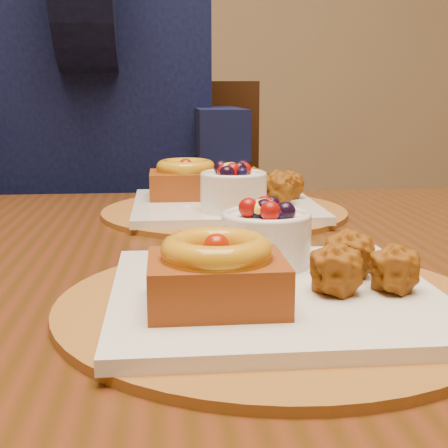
{
  "coord_description": "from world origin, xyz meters",
  "views": [
    {
      "loc": [
        0.0,
        -0.62,
        0.94
      ],
      "look_at": [
        0.06,
        -0.06,
        0.82
      ],
      "focal_mm": 50.0,
      "sensor_mm": 36.0,
      "label": 1
    }
  ],
  "objects_px": {
    "dining_table": "(242,308)",
    "chair_far": "(165,255)",
    "place_setting_far": "(223,198)",
    "diner": "(95,59)",
    "place_setting_near": "(270,281)"
  },
  "relations": [
    {
      "from": "dining_table",
      "to": "chair_far",
      "type": "xyz_separation_m",
      "value": [
        -0.1,
        0.81,
        -0.14
      ]
    },
    {
      "from": "place_setting_far",
      "to": "chair_far",
      "type": "distance_m",
      "value": 0.65
    },
    {
      "from": "diner",
      "to": "chair_far",
      "type": "bearing_deg",
      "value": 77.98
    },
    {
      "from": "place_setting_near",
      "to": "diner",
      "type": "distance_m",
      "value": 0.9
    },
    {
      "from": "place_setting_far",
      "to": "chair_far",
      "type": "height_order",
      "value": "chair_far"
    },
    {
      "from": "dining_table",
      "to": "place_setting_near",
      "type": "bearing_deg",
      "value": -90.7
    },
    {
      "from": "dining_table",
      "to": "place_setting_near",
      "type": "xyz_separation_m",
      "value": [
        -0.0,
        -0.22,
        0.1
      ]
    },
    {
      "from": "diner",
      "to": "place_setting_near",
      "type": "bearing_deg",
      "value": -50.23
    },
    {
      "from": "dining_table",
      "to": "diner",
      "type": "relative_size",
      "value": 1.69
    },
    {
      "from": "place_setting_near",
      "to": "dining_table",
      "type": "bearing_deg",
      "value": 89.3
    },
    {
      "from": "dining_table",
      "to": "place_setting_far",
      "type": "xyz_separation_m",
      "value": [
        -0.0,
        0.21,
        0.1
      ]
    },
    {
      "from": "chair_far",
      "to": "dining_table",
      "type": "bearing_deg",
      "value": -73.81
    },
    {
      "from": "place_setting_far",
      "to": "chair_far",
      "type": "bearing_deg",
      "value": 98.83
    },
    {
      "from": "place_setting_far",
      "to": "place_setting_near",
      "type": "bearing_deg",
      "value": -89.92
    },
    {
      "from": "place_setting_near",
      "to": "chair_far",
      "type": "xyz_separation_m",
      "value": [
        -0.09,
        1.02,
        -0.24
      ]
    }
  ]
}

